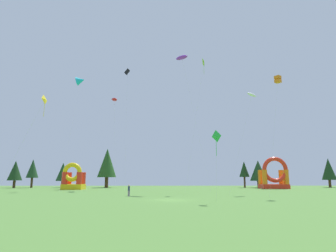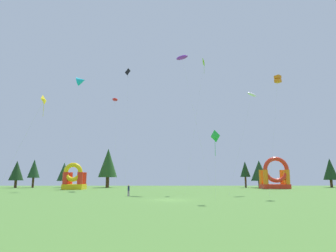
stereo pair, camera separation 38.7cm
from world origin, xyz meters
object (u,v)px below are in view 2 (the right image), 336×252
at_px(kite_purple_parafoil, 182,58).
at_px(inflatable_red_slide, 275,177).
at_px(kite_cyan_delta, 81,81).
at_px(kite_white_parafoil, 252,95).
at_px(inflatable_blue_arch, 74,180).
at_px(kite_green_diamond, 214,137).
at_px(kite_black_diamond, 128,73).
at_px(person_left_edge, 129,189).
at_px(kite_lime_diamond, 204,63).
at_px(kite_yellow_diamond, 44,101).
at_px(kite_red_parafoil, 115,100).
at_px(kite_orange_box, 278,79).

xyz_separation_m(kite_purple_parafoil, inflatable_red_slide, (22.61, 16.03, -22.87)).
bearing_deg(kite_cyan_delta, kite_white_parafoil, -22.70).
distance_m(kite_purple_parafoil, kite_cyan_delta, 24.14).
bearing_deg(inflatable_blue_arch, kite_green_diamond, -53.75).
xyz_separation_m(kite_black_diamond, person_left_edge, (3.51, -23.88, -25.95)).
bearing_deg(kite_lime_diamond, kite_yellow_diamond, -136.41).
relative_size(kite_white_parafoil, person_left_edge, 10.77).
height_order(kite_purple_parafoil, kite_cyan_delta, kite_purple_parafoil).
bearing_deg(kite_purple_parafoil, kite_white_parafoil, -21.10).
distance_m(kite_white_parafoil, kite_yellow_diamond, 34.01).
height_order(kite_white_parafoil, kite_yellow_diamond, kite_white_parafoil).
height_order(kite_lime_diamond, kite_purple_parafoil, kite_purple_parafoil).
height_order(inflatable_red_slide, inflatable_blue_arch, inflatable_red_slide).
bearing_deg(kite_lime_diamond, kite_cyan_delta, 158.14).
bearing_deg(kite_lime_diamond, kite_green_diamond, -95.38).
bearing_deg(kite_purple_parafoil, kite_cyan_delta, 156.45).
bearing_deg(inflatable_blue_arch, kite_red_parafoil, -12.62).
bearing_deg(inflatable_blue_arch, person_left_edge, -57.83).
relative_size(kite_black_diamond, kite_yellow_diamond, 2.33).
bearing_deg(kite_red_parafoil, inflatable_blue_arch, 167.38).
xyz_separation_m(kite_purple_parafoil, kite_green_diamond, (2.18, -22.36, -18.53)).
height_order(kite_cyan_delta, inflatable_red_slide, kite_cyan_delta).
bearing_deg(kite_red_parafoil, person_left_edge, -74.32).
distance_m(kite_green_diamond, person_left_edge, 16.56).
xyz_separation_m(kite_black_diamond, kite_cyan_delta, (-10.10, -3.03, -2.92)).
height_order(kite_yellow_diamond, inflatable_red_slide, kite_yellow_diamond).
bearing_deg(kite_red_parafoil, kite_lime_diamond, -31.45).
relative_size(kite_black_diamond, kite_green_diamond, 3.67).
height_order(kite_cyan_delta, person_left_edge, kite_cyan_delta).
xyz_separation_m(kite_black_diamond, kite_red_parafoil, (-2.60, -2.09, -7.02)).
bearing_deg(kite_cyan_delta, kite_lime_diamond, -21.86).
xyz_separation_m(kite_lime_diamond, inflatable_red_slide, (18.41, 16.95, -21.39)).
bearing_deg(kite_yellow_diamond, kite_lime_diamond, 43.59).
height_order(kite_purple_parafoil, person_left_edge, kite_purple_parafoil).
bearing_deg(inflatable_blue_arch, kite_orange_box, -33.14).
bearing_deg(kite_white_parafoil, kite_red_parafoil, 150.20).
xyz_separation_m(kite_red_parafoil, kite_yellow_diamond, (-2.63, -31.87, -8.54)).
distance_m(kite_green_diamond, kite_cyan_delta, 43.59).
bearing_deg(kite_lime_diamond, inflatable_blue_arch, 154.01).
distance_m(kite_lime_diamond, kite_orange_box, 15.96).
relative_size(kite_purple_parafoil, person_left_edge, 16.12).
height_order(kite_white_parafoil, kite_purple_parafoil, kite_purple_parafoil).
bearing_deg(kite_black_diamond, kite_green_diamond, -67.98).
relative_size(kite_cyan_delta, inflatable_blue_arch, 4.32).
relative_size(kite_green_diamond, inflatable_red_slide, 1.03).
bearing_deg(kite_purple_parafoil, kite_yellow_diamond, -128.93).
xyz_separation_m(kite_white_parafoil, kite_yellow_diamond, (-29.09, -16.72, -5.53)).
height_order(kite_lime_diamond, kite_red_parafoil, kite_lime_diamond).
distance_m(kite_black_diamond, inflatable_blue_arch, 27.33).
relative_size(kite_white_parafoil, kite_red_parafoil, 0.84).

